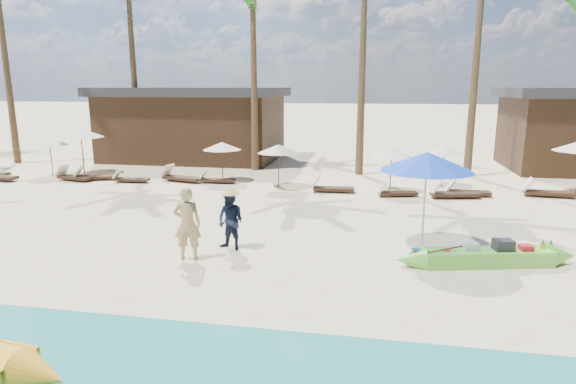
# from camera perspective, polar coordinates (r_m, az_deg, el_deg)

# --- Properties ---
(ground) EXTENTS (240.00, 240.00, 0.00)m
(ground) POSITION_cam_1_polar(r_m,az_deg,el_deg) (11.62, -5.31, -9.65)
(ground) COLOR #FAE3B9
(ground) RESTS_ON ground
(green_canoe) EXTENTS (5.06, 1.55, 0.65)m
(green_canoe) POSITION_cam_1_polar(r_m,az_deg,el_deg) (13.02, 22.44, -7.08)
(green_canoe) COLOR #6CD541
(green_canoe) RESTS_ON ground
(tourist) EXTENTS (0.77, 0.58, 1.90)m
(tourist) POSITION_cam_1_polar(r_m,az_deg,el_deg) (12.49, -11.85, -3.68)
(tourist) COLOR tan
(tourist) RESTS_ON ground
(vendor_green) EXTENTS (0.95, 0.86, 1.62)m
(vendor_green) POSITION_cam_1_polar(r_m,az_deg,el_deg) (13.08, -6.83, -3.41)
(vendor_green) COLOR #141E37
(vendor_green) RESTS_ON ground
(blue_umbrella) EXTENTS (2.49, 2.49, 2.68)m
(blue_umbrella) POSITION_cam_1_polar(r_m,az_deg,el_deg) (13.18, 16.13, 3.48)
(blue_umbrella) COLOR #99999E
(blue_umbrella) RESTS_ON ground
(resort_parasol_2) EXTENTS (1.82, 1.82, 1.88)m
(resort_parasol_2) POSITION_cam_1_polar(r_m,az_deg,el_deg) (26.71, -26.42, 5.37)
(resort_parasol_2) COLOR #372416
(resort_parasol_2) RESTS_ON ground
(resort_parasol_3) EXTENTS (2.25, 2.25, 2.31)m
(resort_parasol_3) POSITION_cam_1_polar(r_m,az_deg,el_deg) (26.41, -23.34, 6.45)
(resort_parasol_3) COLOR #372416
(resort_parasol_3) RESTS_ON ground
(lounger_3_left) EXTENTS (1.91, 0.93, 0.62)m
(lounger_3_left) POSITION_cam_1_polar(r_m,az_deg,el_deg) (24.92, -24.15, 1.72)
(lounger_3_left) COLOR #372416
(lounger_3_left) RESTS_ON ground
(lounger_3_right) EXTENTS (1.92, 1.07, 0.62)m
(lounger_3_right) POSITION_cam_1_polar(r_m,az_deg,el_deg) (24.67, -22.07, 1.80)
(lounger_3_right) COLOR #372416
(lounger_3_right) RESTS_ON ground
(resort_parasol_4) EXTENTS (1.79, 1.79, 1.84)m
(resort_parasol_4) POSITION_cam_1_polar(r_m,az_deg,el_deg) (22.56, -7.84, 5.42)
(resort_parasol_4) COLOR #372416
(resort_parasol_4) RESTS_ON ground
(lounger_4_left) EXTENTS (1.67, 0.58, 0.56)m
(lounger_4_left) POSITION_cam_1_polar(r_m,az_deg,el_deg) (23.51, -18.27, 1.54)
(lounger_4_left) COLOR #372416
(lounger_4_left) RESTS_ON ground
(lounger_4_right) EXTENTS (2.09, 1.07, 0.68)m
(lounger_4_right) POSITION_cam_1_polar(r_m,az_deg,el_deg) (23.10, -12.70, 1.79)
(lounger_4_right) COLOR #372416
(lounger_4_right) RESTS_ON ground
(resort_parasol_5) EXTENTS (1.86, 1.86, 1.91)m
(resort_parasol_5) POSITION_cam_1_polar(r_m,az_deg,el_deg) (20.89, -1.12, 5.15)
(resort_parasol_5) COLOR #372416
(resort_parasol_5) RESTS_ON ground
(lounger_5_left) EXTENTS (1.66, 0.57, 0.56)m
(lounger_5_left) POSITION_cam_1_polar(r_m,az_deg,el_deg) (22.40, -8.57, 1.52)
(lounger_5_left) COLOR #372416
(lounger_5_left) RESTS_ON ground
(resort_parasol_6) EXTENTS (1.80, 1.80, 1.86)m
(resort_parasol_6) POSITION_cam_1_polar(r_m,az_deg,el_deg) (20.45, 12.17, 4.58)
(resort_parasol_6) COLOR #372416
(resort_parasol_6) RESTS_ON ground
(lounger_6_left) EXTENTS (1.82, 0.64, 0.61)m
(lounger_6_left) POSITION_cam_1_polar(r_m,az_deg,el_deg) (20.32, 5.08, 0.55)
(lounger_6_left) COLOR #372416
(lounger_6_left) RESTS_ON ground
(lounger_6_right) EXTENTS (1.69, 0.85, 0.55)m
(lounger_6_right) POSITION_cam_1_polar(r_m,az_deg,el_deg) (19.92, 12.57, 0.00)
(lounger_6_right) COLOR #372416
(lounger_6_right) RESTS_ON ground
(resort_parasol_7) EXTENTS (1.79, 1.79, 1.85)m
(resort_parasol_7) POSITION_cam_1_polar(r_m,az_deg,el_deg) (22.11, 18.00, 4.80)
(resort_parasol_7) COLOR #372416
(resort_parasol_7) RESTS_ON ground
(lounger_7_left) EXTENTS (2.06, 1.00, 0.67)m
(lounger_7_left) POSITION_cam_1_polar(r_m,az_deg,el_deg) (20.21, 18.82, -0.07)
(lounger_7_left) COLOR #372416
(lounger_7_left) RESTS_ON ground
(lounger_7_right) EXTENTS (1.77, 0.55, 0.60)m
(lounger_7_right) POSITION_cam_1_polar(r_m,az_deg,el_deg) (20.84, 20.29, 0.11)
(lounger_7_right) COLOR #372416
(lounger_7_right) RESTS_ON ground
(lounger_8_left) EXTENTS (2.00, 0.78, 0.66)m
(lounger_8_left) POSITION_cam_1_polar(r_m,az_deg,el_deg) (22.00, 28.18, 0.07)
(lounger_8_left) COLOR #372416
(lounger_8_left) RESTS_ON ground
(palm_3) EXTENTS (2.08, 2.08, 10.52)m
(palm_3) POSITION_cam_1_polar(r_m,az_deg,el_deg) (25.78, -4.19, 21.78)
(palm_3) COLOR brown
(palm_3) RESTS_ON ground
(pavilion_west) EXTENTS (10.80, 6.60, 4.30)m
(pavilion_west) POSITION_cam_1_polar(r_m,az_deg,el_deg) (30.02, -11.10, 8.02)
(pavilion_west) COLOR #372416
(pavilion_west) RESTS_ON ground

